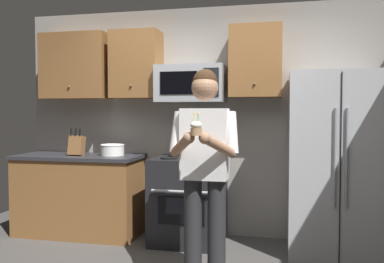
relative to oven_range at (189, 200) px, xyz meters
name	(u,v)px	position (x,y,z in m)	size (l,w,h in m)	color
wall_back	(209,122)	(0.15, 0.39, 0.84)	(4.40, 0.10, 2.60)	gray
oven_range	(189,200)	(0.00, 0.00, 0.00)	(0.76, 0.70, 0.93)	black
microwave	(191,84)	(0.00, 0.12, 1.26)	(0.74, 0.41, 0.40)	#9EA0A5
refrigerator	(335,164)	(1.50, -0.04, 0.44)	(0.90, 0.75, 1.80)	#B7BABF
cabinet_row_upper	(143,65)	(-0.57, 0.17, 1.49)	(2.78, 0.36, 0.76)	brown
counter_left	(79,194)	(-1.30, 0.02, 0.00)	(1.44, 0.66, 0.92)	brown
knife_block	(77,145)	(-1.30, -0.03, 0.57)	(0.16, 0.15, 0.32)	brown
bowl_large_white	(112,150)	(-0.90, 0.06, 0.52)	(0.27, 0.27, 0.13)	white
person	(205,163)	(0.37, -0.99, 0.53)	(0.60, 0.48, 1.76)	#262628
cupcake	(196,128)	(0.37, -1.32, 0.83)	(0.09, 0.09, 0.17)	#A87F56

